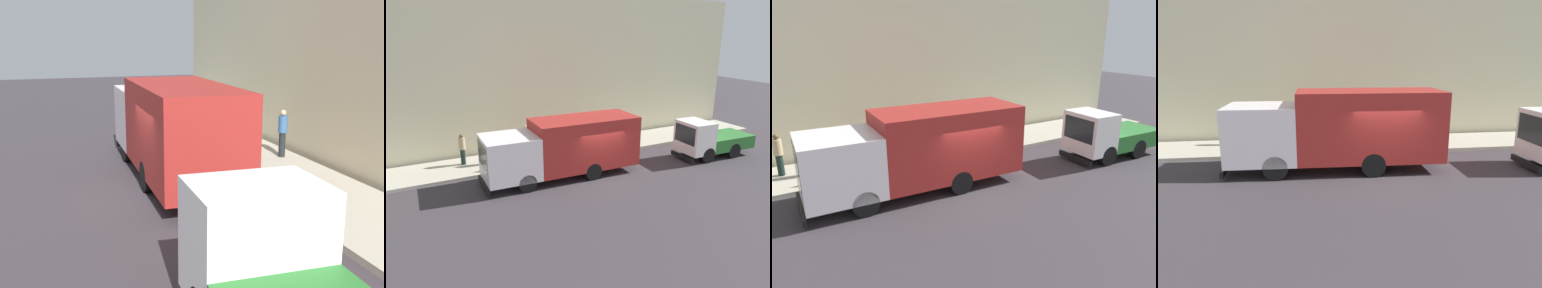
# 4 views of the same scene
# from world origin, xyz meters

# --- Properties ---
(ground) EXTENTS (80.00, 80.00, 0.00)m
(ground) POSITION_xyz_m (0.00, 0.00, 0.00)
(ground) COLOR #393237
(sidewalk) EXTENTS (3.22, 30.00, 0.18)m
(sidewalk) POSITION_xyz_m (4.61, 0.00, 0.09)
(sidewalk) COLOR #B1AA97
(sidewalk) RESTS_ON ground
(building_facade) EXTENTS (0.50, 30.00, 9.64)m
(building_facade) POSITION_xyz_m (6.72, 0.00, 4.82)
(building_facade) COLOR beige
(building_facade) RESTS_ON ground
(large_utility_truck) EXTENTS (2.75, 8.44, 3.13)m
(large_utility_truck) POSITION_xyz_m (1.16, 1.60, 1.70)
(large_utility_truck) COLOR white
(large_utility_truck) RESTS_ON ground
(pedestrian_walking) EXTENTS (0.37, 0.37, 1.73)m
(pedestrian_walking) POSITION_xyz_m (5.49, 2.24, 1.10)
(pedestrian_walking) COLOR black
(pedestrian_walking) RESTS_ON sidewalk
(pedestrian_standing) EXTENTS (0.52, 0.52, 1.57)m
(pedestrian_standing) POSITION_xyz_m (4.43, 4.89, 1.00)
(pedestrian_standing) COLOR black
(pedestrian_standing) RESTS_ON sidewalk
(pedestrian_third) EXTENTS (0.50, 0.50, 1.79)m
(pedestrian_third) POSITION_xyz_m (5.03, 6.21, 1.13)
(pedestrian_third) COLOR black
(pedestrian_third) RESTS_ON sidewalk
(traffic_cone_orange) EXTENTS (0.40, 0.40, 0.57)m
(traffic_cone_orange) POSITION_xyz_m (3.41, 5.43, 0.46)
(traffic_cone_orange) COLOR orange
(traffic_cone_orange) RESTS_ON sidewalk
(street_sign_post) EXTENTS (0.44, 0.08, 2.32)m
(street_sign_post) POSITION_xyz_m (3.26, 1.29, 1.56)
(street_sign_post) COLOR #4C5156
(street_sign_post) RESTS_ON sidewalk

